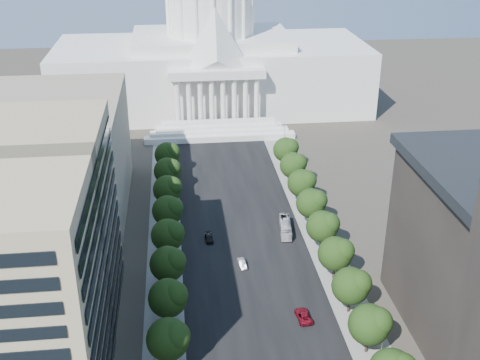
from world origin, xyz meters
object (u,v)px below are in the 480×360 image
object	(u,v)px
car_dark_b	(209,238)
car_red	(303,316)
city_bus	(285,227)
car_silver	(242,264)

from	to	relation	value
car_dark_b	car_red	bearing A→B (deg)	-65.88
car_dark_b	city_bus	size ratio (longest dim) A/B	0.42
car_silver	car_dark_b	xyz separation A→B (m)	(-6.68, 12.21, -0.04)
car_red	car_dark_b	distance (m)	36.40
car_red	city_bus	size ratio (longest dim) A/B	0.53
car_silver	city_bus	size ratio (longest dim) A/B	0.39
car_silver	car_red	size ratio (longest dim) A/B	0.74
car_red	city_bus	bearing A→B (deg)	-98.93
city_bus	car_silver	bearing A→B (deg)	-125.22
car_silver	city_bus	distance (m)	18.88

